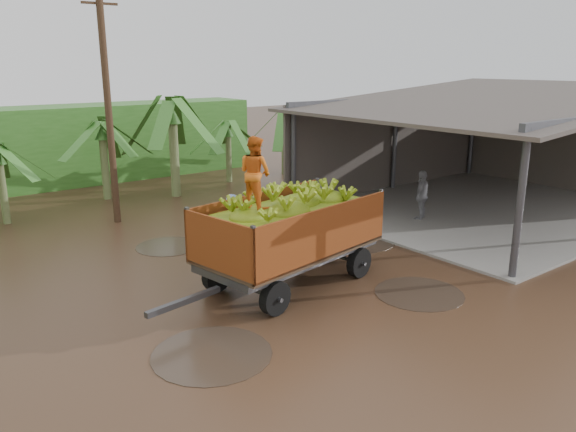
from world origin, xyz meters
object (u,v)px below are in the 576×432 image
at_px(man_grey, 422,196).
at_px(man_blue, 231,225).
at_px(banana_trailer, 290,230).
at_px(utility_pole, 108,108).

bearing_deg(man_grey, man_blue, -27.77).
distance_m(banana_trailer, utility_pole, 8.90).
xyz_separation_m(banana_trailer, utility_pole, (-1.33, 8.41, 2.59)).
distance_m(banana_trailer, man_blue, 2.85).
height_order(man_blue, utility_pole, utility_pole).
height_order(banana_trailer, man_grey, banana_trailer).
xyz_separation_m(banana_trailer, man_blue, (-0.00, 2.80, -0.53)).
height_order(man_grey, utility_pole, utility_pole).
distance_m(man_blue, utility_pole, 6.56).
bearing_deg(banana_trailer, man_grey, 4.77).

